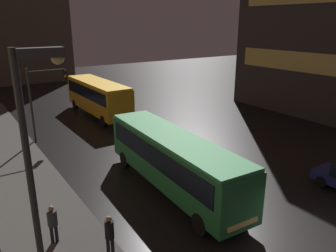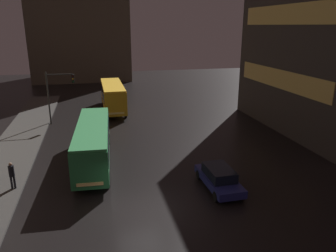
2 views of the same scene
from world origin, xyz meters
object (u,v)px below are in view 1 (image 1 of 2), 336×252
Objects in this scene: pedestrian_mid at (110,234)px; street_lamp_sidewalk at (37,158)px; bus_near at (173,157)px; bus_far at (98,95)px; pedestrian_near at (53,221)px; traffic_light_main at (44,92)px.

pedestrian_mid is 5.16m from street_lamp_sidewalk.
bus_far is at bearing -95.67° from bus_near.
pedestrian_near is at bearing 61.86° from bus_far.
traffic_light_main reaches higher than bus_far.
traffic_light_main reaches higher than pedestrian_near.
bus_near is at bearing 80.77° from bus_far.
bus_far reaches higher than pedestrian_mid.
bus_far is (2.60, 16.33, 0.14)m from bus_near.
street_lamp_sidewalk reaches higher than pedestrian_mid.
bus_near is 9.73m from street_lamp_sidewalk.
pedestrian_near is at bearing 75.38° from street_lamp_sidewalk.
bus_far is 7.66m from traffic_light_main.
traffic_light_main is at bearing 36.31° from bus_far.
bus_near is at bearing 32.45° from street_lamp_sidewalk.
traffic_light_main is (1.78, 15.18, 2.60)m from pedestrian_mid.
bus_far is 1.27× the size of street_lamp_sidewalk.
pedestrian_mid is 15.51m from traffic_light_main.
traffic_light_main is (3.30, 13.07, 2.65)m from pedestrian_near.
pedestrian_near is 5.74m from street_lamp_sidewalk.
street_lamp_sidewalk is (-10.26, -21.20, 3.38)m from bus_far.
street_lamp_sidewalk reaches higher than bus_near.
pedestrian_mid is (1.52, -2.11, 0.05)m from pedestrian_near.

